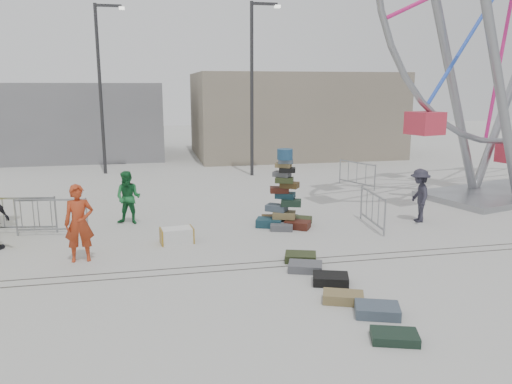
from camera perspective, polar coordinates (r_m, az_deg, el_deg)
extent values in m
plane|color=#9E9E99|center=(11.32, -2.30, -10.01)|extent=(90.00, 90.00, 0.00)
cube|color=#47443F|center=(11.87, -2.79, -8.92)|extent=(40.00, 0.04, 0.01)
cube|color=#47443F|center=(12.24, -3.09, -8.27)|extent=(40.00, 0.04, 0.01)
cube|color=gray|center=(31.63, 4.17, 8.85)|extent=(12.00, 8.00, 5.00)
cube|color=gray|center=(32.70, -19.59, 7.77)|extent=(10.00, 8.00, 4.40)
cylinder|color=#2D2D30|center=(23.83, -0.48, 11.45)|extent=(0.16, 0.16, 8.00)
cube|color=#2D2D30|center=(24.23, 0.99, 20.71)|extent=(1.20, 0.15, 0.12)
cube|color=silver|center=(24.35, 2.45, 20.42)|extent=(0.25, 0.25, 0.12)
cylinder|color=#2D2D30|center=(25.46, -17.36, 10.95)|extent=(0.16, 0.16, 8.00)
cube|color=#2D2D30|center=(25.67, -16.53, 19.75)|extent=(1.20, 0.15, 0.12)
cube|color=silver|center=(25.62, -15.09, 19.62)|extent=(0.25, 0.25, 0.12)
cube|color=#183B49|center=(15.38, 1.52, -3.51)|extent=(0.92, 0.79, 0.25)
cube|color=#491C13|center=(15.24, 4.76, -3.74)|extent=(0.89, 0.82, 0.23)
cube|color=#443115|center=(15.84, 1.87, -3.12)|extent=(0.77, 0.61, 0.21)
cube|color=#303A1D|center=(15.70, 5.02, -3.26)|extent=(0.85, 0.77, 0.23)
cube|color=#55565C|center=(15.03, 2.94, -4.01)|extent=(0.76, 0.61, 0.19)
cube|color=black|center=(15.95, 3.55, -3.03)|extent=(0.78, 0.71, 0.21)
cube|color=olive|center=(15.38, 3.24, -2.63)|extent=(0.80, 0.67, 0.21)
cube|color=#445261|center=(15.40, 2.37, -1.81)|extent=(0.76, 0.71, 0.19)
cube|color=black|center=(15.23, 4.04, -1.23)|extent=(0.70, 0.57, 0.19)
cube|color=#183B49|center=(15.38, 3.36, -0.38)|extent=(0.70, 0.62, 0.18)
cube|color=#491C13|center=(15.33, 2.69, 0.25)|extent=(0.63, 0.49, 0.18)
cube|color=#443115|center=(15.19, 3.85, 0.81)|extent=(0.65, 0.61, 0.18)
cube|color=#303A1D|center=(15.09, 3.26, 1.38)|extent=(0.64, 0.53, 0.16)
cube|color=#55565C|center=(15.20, 2.98, 2.06)|extent=(0.62, 0.58, 0.16)
cube|color=black|center=(15.07, 3.59, 2.53)|extent=(0.56, 0.46, 0.14)
cube|color=olive|center=(15.12, 3.16, 3.08)|extent=(0.56, 0.50, 0.14)
cube|color=#445261|center=(15.01, 3.40, 3.51)|extent=(0.51, 0.40, 0.12)
cylinder|color=navy|center=(15.01, 3.32, 4.33)|extent=(0.47, 0.47, 0.31)
cube|color=gray|center=(21.49, 25.66, -0.27)|extent=(6.15, 4.63, 0.22)
cylinder|color=gray|center=(19.09, 25.99, 11.25)|extent=(3.76, 1.34, 8.88)
cylinder|color=gray|center=(20.34, 21.48, 11.60)|extent=(3.76, 1.34, 8.88)
cube|color=#C2293D|center=(21.25, 26.04, 3.77)|extent=(1.21, 1.21, 0.77)
cube|color=silver|center=(13.96, -9.03, -4.94)|extent=(0.94, 0.61, 0.41)
cube|color=#303A1D|center=(12.47, 5.11, -7.44)|extent=(0.89, 0.75, 0.20)
cube|color=#55565C|center=(11.87, 5.65, -8.51)|extent=(0.92, 0.78, 0.19)
cube|color=black|center=(11.20, 8.52, -9.82)|extent=(0.90, 0.76, 0.21)
cube|color=olive|center=(10.35, 9.93, -11.78)|extent=(0.91, 0.72, 0.20)
cube|color=#445261|center=(9.93, 13.69, -12.98)|extent=(0.97, 0.82, 0.21)
cube|color=black|center=(9.12, 15.56, -15.63)|extent=(0.91, 0.72, 0.16)
imported|color=#A33417|center=(12.95, -19.55, -3.38)|extent=(0.74, 0.51, 1.92)
imported|color=#19642F|center=(16.04, -14.39, -0.63)|extent=(0.98, 0.88, 1.67)
imported|color=#24232F|center=(16.60, 18.17, -0.38)|extent=(0.88, 1.22, 1.70)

